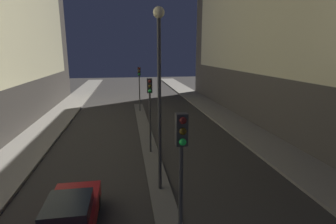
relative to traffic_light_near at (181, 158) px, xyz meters
The scene contains 6 objects.
median_strip 11.99m from the traffic_light_near, 90.00° to the left, with size 1.04×28.52×0.14m.
traffic_light_near is the anchor object (origin of this frame).
traffic_light_mid 9.46m from the traffic_light_near, 90.00° to the left, with size 0.32×0.42×4.80m.
traffic_light_far 21.76m from the traffic_light_near, 90.00° to the left, with size 0.32×0.42×4.80m.
street_lamp 5.08m from the traffic_light_near, 90.00° to the left, with size 0.48×0.48×8.24m.
car_left_lane 5.20m from the traffic_light_near, 147.76° to the left, with size 1.84×4.09×1.40m.
Camera 1 is at (-1.45, -2.84, 6.56)m, focal length 28.00 mm.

